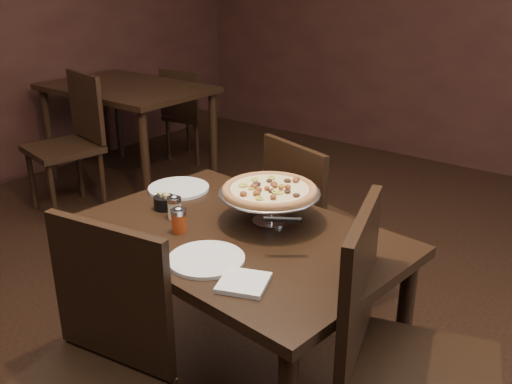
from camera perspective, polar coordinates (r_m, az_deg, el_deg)
The scene contains 16 objects.
room at distance 1.87m, azimuth -3.08°, elevation 13.65°, with size 6.04×7.04×2.84m.
dining_table at distance 2.16m, azimuth -1.87°, elevation -6.38°, with size 1.26×0.91×0.74m.
background_table at distance 4.61m, azimuth -12.78°, elevation 9.08°, with size 1.27×0.84×0.79m.
pizza_stand at distance 2.15m, azimuth 1.36°, elevation 0.16°, with size 0.39×0.39×0.16m.
parmesan_shaker at distance 2.23m, azimuth -8.15°, elevation -1.52°, with size 0.06×0.06×0.10m.
pepper_flake_shaker at distance 2.12m, azimuth -7.73°, elevation -2.79°, with size 0.06×0.06×0.10m.
packet_caddy at distance 2.33m, azimuth -9.15°, elevation -1.01°, with size 0.09×0.09×0.07m.
napkin_stack at distance 1.79m, azimuth -1.25°, elevation -9.05°, with size 0.15×0.15×0.02m, color silver.
plate_left at distance 2.53m, azimuth -7.74°, elevation 0.37°, with size 0.27×0.27×0.01m, color white.
plate_near at distance 1.93m, azimuth -4.98°, elevation -6.72°, with size 0.26×0.26×0.01m, color white.
serving_spatula at distance 1.91m, azimuth 2.66°, elevation -2.85°, with size 0.16×0.16×0.02m.
chair_far at distance 2.79m, azimuth 5.60°, elevation -3.00°, with size 0.53×0.53×0.91m.
chair_near at distance 1.87m, azimuth -16.45°, elevation -16.84°, with size 0.51×0.51×0.96m.
chair_side at distance 1.89m, azimuth 13.86°, elevation -15.31°, with size 0.58×0.58×1.00m.
bg_chair_far at distance 5.11m, azimuth -6.91°, elevation 7.98°, with size 0.44×0.44×0.82m.
bg_chair_near at distance 4.22m, azimuth -17.91°, elevation 5.19°, with size 0.53×0.53×0.97m.
Camera 1 is at (1.26, -1.38, 1.67)m, focal length 40.00 mm.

